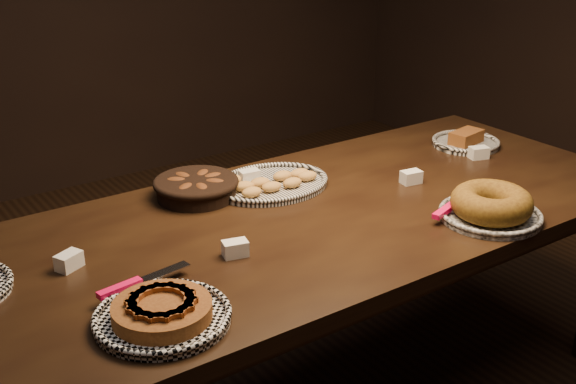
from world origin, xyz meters
TOP-DOWN VIEW (x-y plane):
  - buffet_table at (0.00, 0.00)m, footprint 2.40×1.00m
  - apple_tart_plate at (-0.65, -0.30)m, footprint 0.33×0.37m
  - madeleine_platter at (0.03, 0.25)m, footprint 0.41×0.33m
  - bundt_cake_plate at (0.45, -0.35)m, footprint 0.34×0.32m
  - croissant_basket at (-0.22, 0.32)m, footprint 0.30×0.30m
  - loaf_plate at (0.91, 0.17)m, footprint 0.27×0.27m
  - tent_cards at (0.04, 0.07)m, footprint 1.66×0.50m

SIDE VIEW (x-z plane):
  - buffet_table at x=0.00m, z-range 0.30..1.05m
  - madeleine_platter at x=0.03m, z-range 0.74..0.79m
  - loaf_plate at x=0.91m, z-range 0.74..0.80m
  - tent_cards at x=0.04m, z-range 0.75..0.79m
  - apple_tart_plate at x=-0.65m, z-range 0.74..0.80m
  - croissant_basket at x=-0.22m, z-range 0.76..0.83m
  - bundt_cake_plate at x=0.45m, z-range 0.74..0.84m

